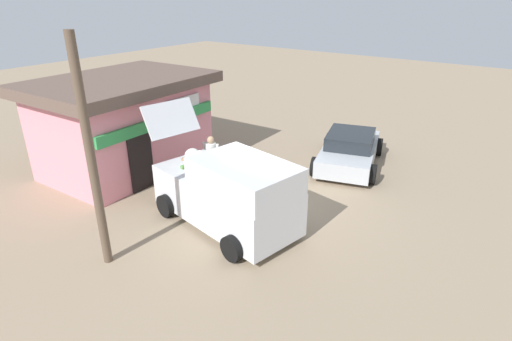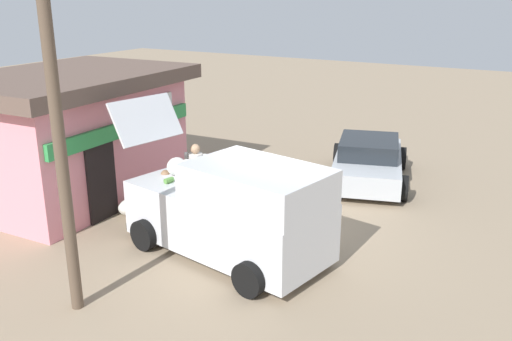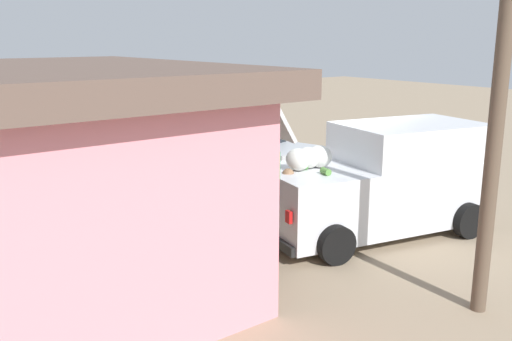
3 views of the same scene
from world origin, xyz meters
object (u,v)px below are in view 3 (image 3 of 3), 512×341
Objects in this scene: customer_bending at (301,203)px; paint_bucket at (183,202)px; parked_sedan at (242,148)px; storefront_bar at (68,176)px; unloaded_banana_pile at (216,248)px; vendor_standing at (242,179)px; delivery_van at (381,180)px.

paint_bucket is at bearing 8.54° from customer_bending.
parked_sedan is 3.07× the size of customer_bending.
storefront_bar is 2.69m from unloaded_banana_pile.
vendor_standing reaches higher than unloaded_banana_pile.
customer_bending is at bearing 86.59° from delivery_van.
unloaded_banana_pile is at bearing 141.82° from parked_sedan.
unloaded_banana_pile is at bearing 129.22° from vendor_standing.
delivery_van is at bearing -145.33° from paint_bucket.
vendor_standing is (1.62, 2.04, -0.02)m from delivery_van.
storefront_bar is 5.60m from delivery_van.
vendor_standing is at bearing -170.06° from paint_bucket.
parked_sedan reaches higher than unloaded_banana_pile.
customer_bending is at bearing -103.70° from storefront_bar.
customer_bending reaches higher than parked_sedan.
unloaded_banana_pile is (0.63, 3.25, -0.82)m from delivery_van.
parked_sedan is at bearing -34.37° from vendor_standing.
vendor_standing reaches higher than parked_sedan.
vendor_standing is 2.07× the size of unloaded_banana_pile.
vendor_standing is (0.63, -3.43, -0.68)m from storefront_bar.
vendor_standing is 1.99m from paint_bucket.
parked_sedan is 5.15m from vendor_standing.
paint_bucket is (1.79, 0.31, -0.82)m from vendor_standing.
customer_bending is at bearing -110.40° from unloaded_banana_pile.
storefront_bar reaches higher than delivery_van.
paint_bucket is (2.42, -3.11, -1.50)m from storefront_bar.
vendor_standing is at bearing 51.64° from delivery_van.
storefront_bar is 8.05m from parked_sedan.
vendor_standing is at bearing 6.86° from customer_bending.
storefront_bar is 17.62× the size of paint_bucket.
paint_bucket is (-2.45, 3.21, -0.42)m from parked_sedan.
paint_bucket is at bearing 9.94° from vendor_standing.
delivery_van is at bearing 171.68° from parked_sedan.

